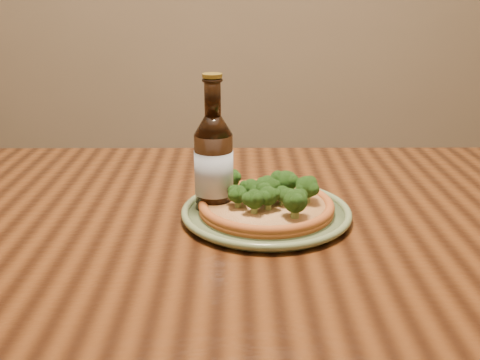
{
  "coord_description": "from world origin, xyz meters",
  "views": [
    {
      "loc": [
        0.05,
        -0.87,
        1.16
      ],
      "look_at": [
        0.05,
        0.1,
        0.82
      ],
      "focal_mm": 42.0,
      "sensor_mm": 36.0,
      "label": 1
    }
  ],
  "objects_px": {
    "table": "(212,259)",
    "plate": "(266,212)",
    "beer_bottle": "(214,164)",
    "pizza": "(267,203)"
  },
  "relations": [
    {
      "from": "table",
      "to": "plate",
      "type": "relative_size",
      "value": 5.09
    },
    {
      "from": "table",
      "to": "beer_bottle",
      "type": "height_order",
      "value": "beer_bottle"
    },
    {
      "from": "plate",
      "to": "beer_bottle",
      "type": "bearing_deg",
      "value": 166.14
    },
    {
      "from": "table",
      "to": "plate",
      "type": "bearing_deg",
      "value": -7.39
    },
    {
      "from": "plate",
      "to": "pizza",
      "type": "bearing_deg",
      "value": -21.39
    },
    {
      "from": "plate",
      "to": "beer_bottle",
      "type": "distance_m",
      "value": 0.13
    },
    {
      "from": "table",
      "to": "pizza",
      "type": "xyz_separation_m",
      "value": [
        0.1,
        -0.01,
        0.12
      ]
    },
    {
      "from": "table",
      "to": "plate",
      "type": "xyz_separation_m",
      "value": [
        0.1,
        -0.01,
        0.1
      ]
    },
    {
      "from": "pizza",
      "to": "beer_bottle",
      "type": "xyz_separation_m",
      "value": [
        -0.1,
        0.02,
        0.07
      ]
    },
    {
      "from": "pizza",
      "to": "beer_bottle",
      "type": "relative_size",
      "value": 0.95
    }
  ]
}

